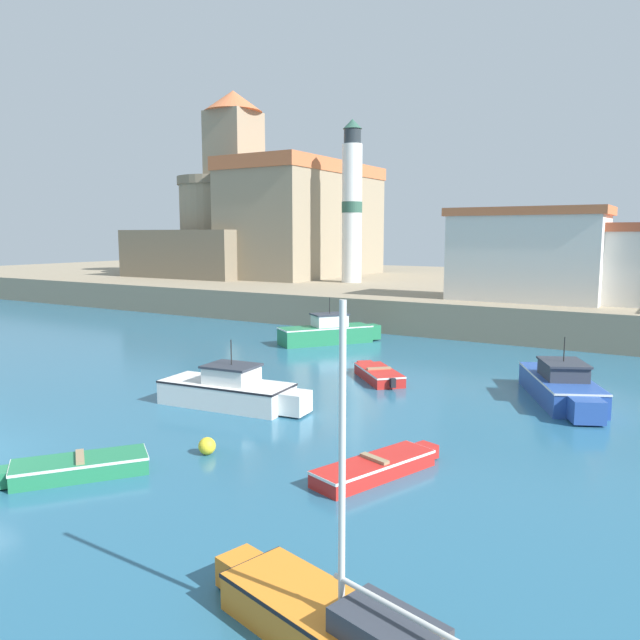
# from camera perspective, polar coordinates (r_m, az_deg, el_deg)

# --- Properties ---
(quay_seawall) EXTENTS (120.00, 40.00, 2.07)m
(quay_seawall) POSITION_cam_1_polar(r_m,az_deg,el_deg) (57.23, 13.87, 2.55)
(quay_seawall) COLOR gray
(quay_seawall) RESTS_ON ground
(motorboat_white_0) EXTENTS (5.70, 2.32, 2.41)m
(motorboat_white_0) POSITION_cam_1_polar(r_m,az_deg,el_deg) (22.53, -8.14, -6.40)
(motorboat_white_0) COLOR white
(motorboat_white_0) RESTS_ON ground
(dinghy_green_3) EXTENTS (3.00, 3.57, 0.54)m
(dinghy_green_3) POSITION_cam_1_polar(r_m,az_deg,el_deg) (17.31, -21.45, -12.38)
(dinghy_green_3) COLOR #237A4C
(dinghy_green_3) RESTS_ON ground
(dinghy_red_4) EXTENTS (3.28, 3.29, 0.55)m
(dinghy_red_4) POSITION_cam_1_polar(r_m,az_deg,el_deg) (26.43, 5.33, -4.91)
(dinghy_red_4) COLOR red
(dinghy_red_4) RESTS_ON ground
(motorboat_green_5) EXTENTS (4.46, 5.56, 2.58)m
(motorboat_green_5) POSITION_cam_1_polar(r_m,az_deg,el_deg) (35.03, 0.77, -1.11)
(motorboat_green_5) COLOR #237A4C
(motorboat_green_5) RESTS_ON ground
(motorboat_blue_6) EXTENTS (3.95, 6.05, 2.40)m
(motorboat_blue_6) POSITION_cam_1_polar(r_m,az_deg,el_deg) (24.62, 21.24, -5.63)
(motorboat_blue_6) COLOR #284C9E
(motorboat_blue_6) RESTS_ON ground
(dinghy_red_7) EXTENTS (2.11, 4.02, 0.51)m
(dinghy_red_7) POSITION_cam_1_polar(r_m,az_deg,el_deg) (16.31, 5.24, -13.17)
(dinghy_red_7) COLOR red
(dinghy_red_7) RESTS_ON ground
(sailboat_orange_8) EXTENTS (5.67, 2.53, 5.20)m
(sailboat_orange_8) POSITION_cam_1_polar(r_m,az_deg,el_deg) (9.93, 3.39, -27.01)
(sailboat_orange_8) COLOR orange
(sailboat_orange_8) RESTS_ON ground
(mooring_buoy) EXTENTS (0.49, 0.49, 0.49)m
(mooring_buoy) POSITION_cam_1_polar(r_m,az_deg,el_deg) (17.95, -10.29, -11.26)
(mooring_buoy) COLOR yellow
(mooring_buoy) RESTS_ON ground
(church) EXTENTS (13.75, 17.67, 17.73)m
(church) POSITION_cam_1_polar(r_m,az_deg,el_deg) (61.47, -2.57, 9.81)
(church) COLOR gray
(church) RESTS_ON quay_seawall
(fortress) EXTENTS (13.03, 13.03, 9.54)m
(fortress) POSITION_cam_1_polar(r_m,az_deg,el_deg) (62.89, -9.49, 6.98)
(fortress) COLOR #796C57
(fortress) RESTS_ON quay_seawall
(lighthouse) EXTENTS (1.71, 1.71, 13.35)m
(lighthouse) POSITION_cam_1_polar(r_m,az_deg,el_deg) (52.66, 2.94, 10.52)
(lighthouse) COLOR silver
(lighthouse) RESTS_ON quay_seawall
(harbor_shed_mid_row) EXTENTS (9.27, 4.51, 5.60)m
(harbor_shed_mid_row) POSITION_cam_1_polar(r_m,az_deg,el_deg) (40.03, 18.36, 5.75)
(harbor_shed_mid_row) COLOR silver
(harbor_shed_mid_row) RESTS_ON quay_seawall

